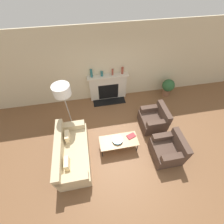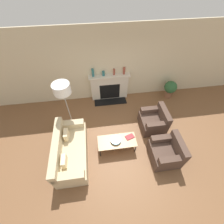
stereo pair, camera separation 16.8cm
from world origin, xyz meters
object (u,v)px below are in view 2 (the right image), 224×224
(book, at_px, (130,137))
(floor_lamp, at_px, (62,91))
(armchair_far, at_px, (154,121))
(mantel_vase_left, at_px, (93,73))
(potted_plant, at_px, (170,88))
(couch, at_px, (70,151))
(mantel_vase_right, at_px, (124,71))
(coffee_table, at_px, (117,141))
(mantel_vase_center_right, at_px, (114,72))
(armchair_near, at_px, (167,152))
(fireplace, at_px, (110,87))
(bowl, at_px, (116,140))
(mantel_vase_center_left, at_px, (103,73))

(book, height_order, floor_lamp, floor_lamp)
(armchair_far, distance_m, mantel_vase_left, 2.81)
(mantel_vase_left, distance_m, potted_plant, 3.24)
(couch, distance_m, mantel_vase_right, 3.42)
(coffee_table, height_order, mantel_vase_center_right, mantel_vase_center_right)
(armchair_near, relative_size, coffee_table, 0.73)
(armchair_far, bearing_deg, mantel_vase_left, -131.95)
(fireplace, relative_size, bowl, 4.94)
(mantel_vase_center_right, bearing_deg, armchair_near, -68.35)
(armchair_far, distance_m, coffee_table, 1.57)
(fireplace, distance_m, potted_plant, 2.53)
(book, distance_m, mantel_vase_left, 2.68)
(book, xyz_separation_m, floor_lamp, (-1.87, 1.04, 1.22))
(bowl, relative_size, book, 1.04)
(couch, xyz_separation_m, mantel_vase_center_left, (1.30, 2.53, 0.91))
(floor_lamp, xyz_separation_m, mantel_vase_left, (0.91, 1.30, -0.33))
(bowl, relative_size, mantel_vase_left, 1.03)
(bowl, relative_size, potted_plant, 0.42)
(mantel_vase_center_left, height_order, mantel_vase_center_right, mantel_vase_center_right)
(mantel_vase_right, bearing_deg, mantel_vase_center_right, 180.00)
(fireplace, bearing_deg, armchair_far, -52.21)
(floor_lamp, height_order, potted_plant, floor_lamp)
(floor_lamp, xyz_separation_m, mantel_vase_right, (2.08, 1.30, -0.36))
(mantel_vase_center_left, distance_m, mantel_vase_center_right, 0.41)
(mantel_vase_left, relative_size, potted_plant, 0.41)
(fireplace, bearing_deg, mantel_vase_left, 178.64)
(armchair_far, relative_size, floor_lamp, 0.46)
(coffee_table, bearing_deg, mantel_vase_left, 102.50)
(armchair_near, xyz_separation_m, coffee_table, (-1.42, 0.52, 0.05))
(floor_lamp, relative_size, mantel_vase_center_left, 10.22)
(armchair_near, height_order, mantel_vase_right, mantel_vase_right)
(armchair_near, distance_m, armchair_far, 1.19)
(mantel_vase_left, xyz_separation_m, mantel_vase_center_left, (0.38, 0.00, -0.07))
(armchair_far, relative_size, mantel_vase_center_right, 3.59)
(bowl, distance_m, potted_plant, 3.38)
(floor_lamp, bearing_deg, coffee_table, -37.74)
(coffee_table, relative_size, book, 3.80)
(couch, distance_m, bowl, 1.42)
(mantel_vase_center_left, bearing_deg, book, -76.24)
(book, relative_size, potted_plant, 0.41)
(book, bearing_deg, potted_plant, 24.68)
(mantel_vase_left, distance_m, mantel_vase_center_right, 0.79)
(mantel_vase_left, bearing_deg, floor_lamp, -125.08)
(fireplace, xyz_separation_m, mantel_vase_right, (0.56, 0.01, 0.72))
(armchair_near, bearing_deg, floor_lamp, -119.82)
(couch, relative_size, bowl, 5.79)
(coffee_table, height_order, book, book)
(fireplace, distance_m, mantel_vase_left, 0.96)
(mantel_vase_left, relative_size, mantel_vase_center_left, 1.72)
(armchair_near, relative_size, potted_plant, 1.14)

